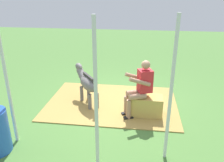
% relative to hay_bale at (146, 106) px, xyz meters
% --- Properties ---
extents(ground_plane, '(24.00, 24.00, 0.00)m').
position_rel_hay_bale_xyz_m(ground_plane, '(0.75, -0.51, -0.25)').
color(ground_plane, '#4C7A38').
extents(hay_patch, '(3.39, 2.38, 0.02)m').
position_rel_hay_bale_xyz_m(hay_patch, '(0.88, -0.53, -0.23)').
color(hay_patch, '#AD8C47').
rests_on(hay_patch, ground).
extents(hay_bale, '(0.77, 0.43, 0.49)m').
position_rel_hay_bale_xyz_m(hay_bale, '(0.00, 0.00, 0.00)').
color(hay_bale, tan).
rests_on(hay_bale, ground).
extents(person_seated, '(0.72, 0.56, 1.37)m').
position_rel_hay_bale_xyz_m(person_seated, '(0.16, 0.04, 0.52)').
color(person_seated, tan).
rests_on(person_seated, ground).
extents(pony_standing, '(0.93, 1.17, 0.95)m').
position_rel_hay_bale_xyz_m(pony_standing, '(1.51, -0.45, 0.33)').
color(pony_standing, slate).
rests_on(pony_standing, ground).
extents(tent_pole_left, '(0.06, 0.06, 2.53)m').
position_rel_hay_bale_xyz_m(tent_pole_left, '(-0.35, 1.45, 1.02)').
color(tent_pole_left, silver).
rests_on(tent_pole_left, ground).
extents(tent_pole_right, '(0.06, 0.06, 2.53)m').
position_rel_hay_bale_xyz_m(tent_pole_right, '(2.56, 1.35, 1.02)').
color(tent_pole_right, silver).
rests_on(tent_pole_right, ground).
extents(tent_pole_mid, '(0.06, 0.06, 2.53)m').
position_rel_hay_bale_xyz_m(tent_pole_mid, '(0.81, 1.83, 1.02)').
color(tent_pole_mid, silver).
rests_on(tent_pole_mid, ground).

